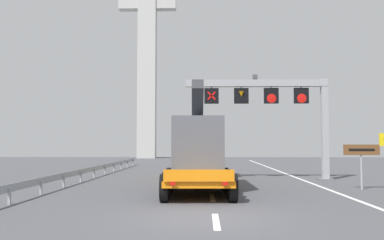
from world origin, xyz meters
The scene contains 8 objects.
ground centered at (0.00, 0.00, 0.00)m, with size 112.00×112.00×0.00m, color #4C4C51.
lane_markings centered at (0.37, 12.71, 0.01)m, with size 0.20×40.01×0.01m.
edge_line_right centered at (6.20, 12.00, 0.01)m, with size 0.20×63.00×0.01m, color silver.
overhead_lane_gantry centered at (4.59, 13.33, 5.04)m, with size 9.25×0.90×6.68m.
heavy_haul_truck_orange centered at (-0.39, 10.70, 1.99)m, with size 3.32×14.12×5.30m.
tourist_info_sign_brown centered at (7.87, 7.88, 1.74)m, with size 1.78×0.15×2.24m.
guardrail_left centered at (-7.38, 14.56, 0.56)m, with size 0.13×33.11×0.76m.
bridge_pylon_distant centered at (-8.87, 50.85, 19.78)m, with size 9.00×2.00×38.78m.
Camera 1 is at (0.02, -12.98, 2.31)m, focal length 38.66 mm.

